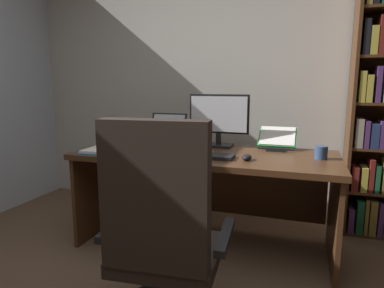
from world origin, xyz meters
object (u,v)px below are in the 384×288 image
keyboard (203,155)px  open_binder (111,151)px  office_chair (164,248)px  notepad (173,148)px  desk (208,174)px  laptop (163,137)px  reading_stand_with_book (277,139)px  computer_mouse (247,157)px  coffee_mug (321,153)px  monitor (219,120)px  pen (175,147)px

keyboard → open_binder: same height
office_chair → keyboard: bearing=88.3°
office_chair → notepad: 1.14m
desk → open_binder: size_ratio=4.57×
laptop → keyboard: 0.66m
keyboard → reading_stand_with_book: bearing=46.5°
laptop → reading_stand_with_book: bearing=2.5°
laptop → notepad: size_ratio=1.59×
keyboard → notepad: bearing=144.7°
keyboard → reading_stand_with_book: reading_stand_with_book is taller
reading_stand_with_book → computer_mouse: bearing=-108.1°
keyboard → coffee_mug: (0.77, 0.19, 0.03)m
reading_stand_with_book → open_binder: reading_stand_with_book is taller
office_chair → keyboard: 0.87m
keyboard → notepad: 0.39m
laptop → computer_mouse: laptop is taller
computer_mouse → monitor: bearing=124.9°
coffee_mug → computer_mouse: bearing=-157.6°
reading_stand_with_book → office_chair: bearing=-107.5°
office_chair → open_binder: 1.11m
open_binder → coffee_mug: bearing=6.6°
keyboard → open_binder: (-0.70, -0.05, -0.00)m
laptop → notepad: bearing=-51.6°
computer_mouse → reading_stand_with_book: size_ratio=0.36×
monitor → reading_stand_with_book: bearing=6.4°
desk → reading_stand_with_book: (0.49, 0.24, 0.27)m
laptop → pen: 0.29m
notepad → coffee_mug: bearing=-1.7°
pen → coffee_mug: (1.06, -0.03, 0.03)m
office_chair → pen: bearing=103.3°
keyboard → reading_stand_with_book: 0.67m
laptop → keyboard: size_ratio=0.79×
monitor → coffee_mug: bearing=-17.2°
keyboard → notepad: (-0.32, 0.22, -0.01)m
computer_mouse → open_binder: size_ratio=0.25×
laptop → coffee_mug: laptop is taller
desk → monitor: bearing=79.2°
monitor → pen: (-0.30, -0.21, -0.20)m
reading_stand_with_book → pen: bearing=-161.1°
desk → reading_stand_with_book: reading_stand_with_book is taller
keyboard → pen: size_ratio=3.00×
open_binder → notepad: (0.38, 0.27, -0.01)m
desk → laptop: (-0.45, 0.20, 0.24)m
monitor → open_binder: monitor is taller
monitor → laptop: monitor is taller
coffee_mug → notepad: bearing=178.3°
pen → keyboard: bearing=-37.1°
laptop → coffee_mug: 1.28m
reading_stand_with_book → monitor: bearing=-173.6°
notepad → coffee_mug: (1.08, -0.03, 0.04)m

